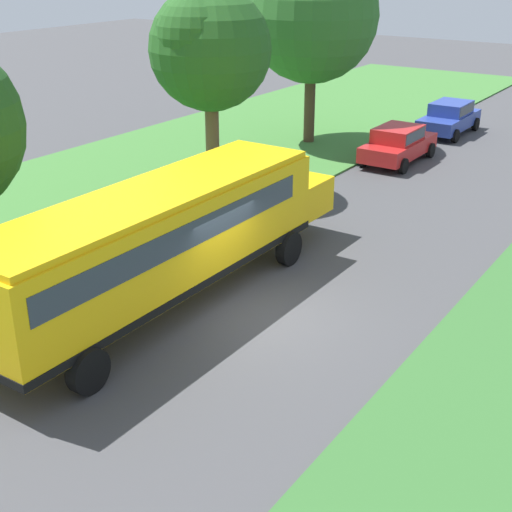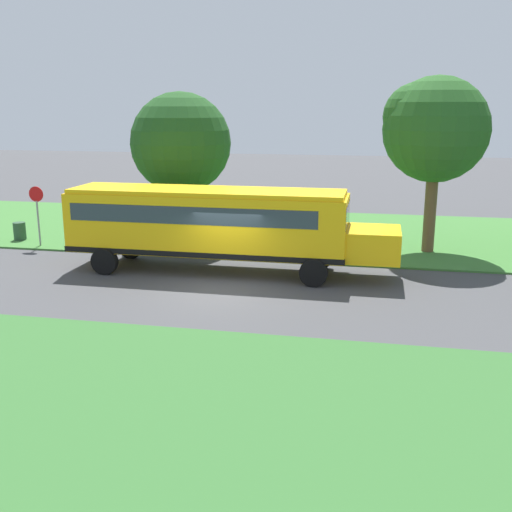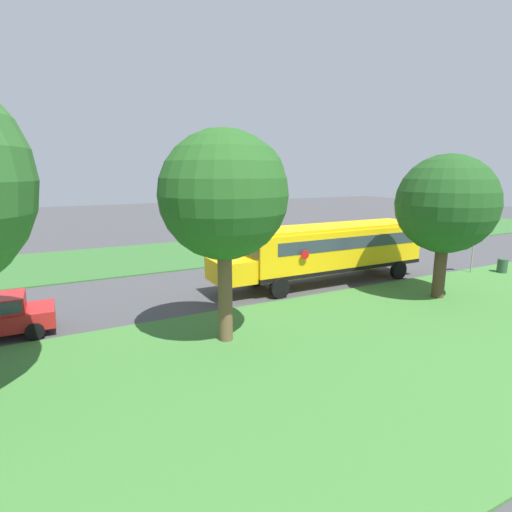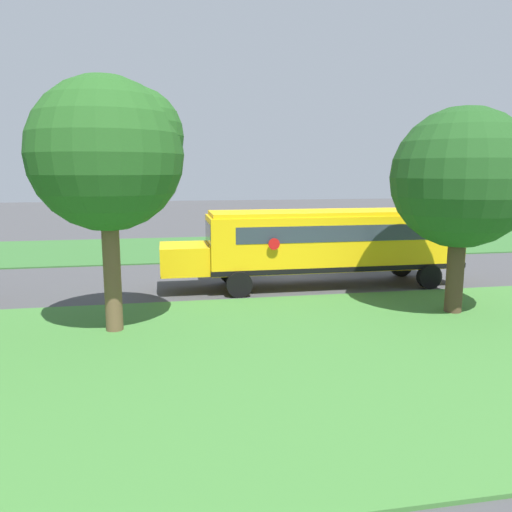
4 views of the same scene
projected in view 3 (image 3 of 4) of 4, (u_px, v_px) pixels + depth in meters
name	position (u px, v px, depth m)	size (l,w,h in m)	color
ground_plane	(294.00, 275.00, 23.78)	(120.00, 120.00, 0.00)	#424244
grass_verge	(437.00, 333.00, 15.06)	(12.00, 80.00, 0.08)	#3D7533
grass_far_side	(233.00, 249.00, 31.61)	(10.00, 80.00, 0.07)	#33662D
school_bus	(330.00, 248.00, 21.79)	(2.85, 12.42, 3.16)	yellow
oak_tree_beside_bus	(447.00, 204.00, 18.43)	(4.54, 4.54, 6.82)	#4C3826
oak_tree_roadside_mid	(228.00, 193.00, 13.39)	(4.36, 4.37, 7.41)	brown
stop_sign	(474.00, 245.00, 23.72)	(0.08, 0.68, 2.74)	gray
trash_bin	(502.00, 266.00, 23.90)	(0.56, 0.56, 0.90)	#2D4C33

